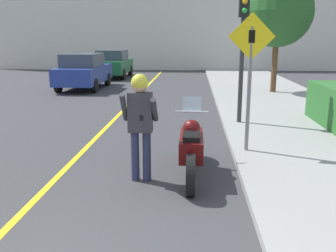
# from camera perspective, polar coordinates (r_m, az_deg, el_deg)

# --- Properties ---
(road_center_line) EXTENTS (0.12, 36.00, 0.01)m
(road_center_line) POSITION_cam_1_polar(r_m,az_deg,el_deg) (9.91, -10.05, -0.89)
(road_center_line) COLOR yellow
(road_center_line) RESTS_ON ground
(building_backdrop) EXTENTS (28.00, 1.20, 6.45)m
(building_backdrop) POSITION_cam_1_polar(r_m,az_deg,el_deg) (29.38, 0.52, 14.90)
(building_backdrop) COLOR beige
(building_backdrop) RESTS_ON ground
(motorcycle) EXTENTS (0.62, 2.41, 1.31)m
(motorcycle) POSITION_cam_1_polar(r_m,az_deg,el_deg) (6.62, 3.57, -3.24)
(motorcycle) COLOR black
(motorcycle) RESTS_ON ground
(person_biker) EXTENTS (0.59, 0.49, 1.83)m
(person_biker) POSITION_cam_1_polar(r_m,az_deg,el_deg) (6.21, -4.26, 1.57)
(person_biker) COLOR #282D4C
(person_biker) RESTS_ON ground
(crossing_sign) EXTENTS (0.91, 0.08, 2.74)m
(crossing_sign) POSITION_cam_1_polar(r_m,az_deg,el_deg) (7.63, 12.39, 8.37)
(crossing_sign) COLOR slate
(crossing_sign) RESTS_ON sidewalk_curb
(traffic_light) EXTENTS (0.26, 0.30, 3.55)m
(traffic_light) POSITION_cam_1_polar(r_m,az_deg,el_deg) (10.28, 11.37, 14.20)
(traffic_light) COLOR #2D2D30
(traffic_light) RESTS_ON sidewalk_curb
(street_tree) EXTENTS (2.88, 2.88, 4.75)m
(street_tree) POSITION_cam_1_polar(r_m,az_deg,el_deg) (16.72, 16.39, 16.31)
(street_tree) COLOR brown
(street_tree) RESTS_ON sidewalk_curb
(parked_car_blue) EXTENTS (1.88, 4.20, 1.68)m
(parked_car_blue) POSITION_cam_1_polar(r_m,az_deg,el_deg) (18.47, -12.72, 8.17)
(parked_car_blue) COLOR black
(parked_car_blue) RESTS_ON ground
(parked_car_green) EXTENTS (1.88, 4.20, 1.68)m
(parked_car_green) POSITION_cam_1_polar(r_m,az_deg,el_deg) (23.55, -8.36, 9.39)
(parked_car_green) COLOR black
(parked_car_green) RESTS_ON ground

